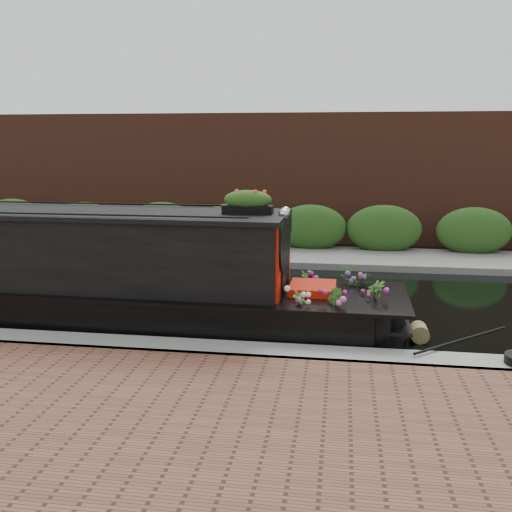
# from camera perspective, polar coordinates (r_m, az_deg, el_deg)

# --- Properties ---
(ground) EXTENTS (80.00, 80.00, 0.00)m
(ground) POSITION_cam_1_polar(r_m,az_deg,el_deg) (11.82, -7.33, -4.19)
(ground) COLOR black
(ground) RESTS_ON ground
(near_bank_coping) EXTENTS (40.00, 0.60, 0.50)m
(near_bank_coping) POSITION_cam_1_polar(r_m,az_deg,el_deg) (8.86, -13.23, -9.85)
(near_bank_coping) COLOR gray
(near_bank_coping) RESTS_ON ground
(far_bank_path) EXTENTS (40.00, 2.40, 0.34)m
(far_bank_path) POSITION_cam_1_polar(r_m,az_deg,el_deg) (15.79, -3.19, -0.11)
(far_bank_path) COLOR slate
(far_bank_path) RESTS_ON ground
(far_hedge) EXTENTS (40.00, 1.10, 2.80)m
(far_hedge) POSITION_cam_1_polar(r_m,az_deg,el_deg) (16.65, -2.56, 0.50)
(far_hedge) COLOR #264C19
(far_hedge) RESTS_ON ground
(far_brick_wall) EXTENTS (40.00, 1.00, 8.00)m
(far_brick_wall) POSITION_cam_1_polar(r_m,az_deg,el_deg) (18.69, -1.32, 1.72)
(far_brick_wall) COLOR #592C1E
(far_brick_wall) RESTS_ON ground
(narrowboat) EXTENTS (11.13, 2.15, 2.60)m
(narrowboat) POSITION_cam_1_polar(r_m,az_deg,el_deg) (10.47, -18.41, -2.38)
(narrowboat) COLOR black
(narrowboat) RESTS_ON ground
(rope_fender) EXTENTS (0.29, 0.35, 0.29)m
(rope_fender) POSITION_cam_1_polar(r_m,az_deg,el_deg) (9.62, 16.00, -7.35)
(rope_fender) COLOR olive
(rope_fender) RESTS_ON ground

